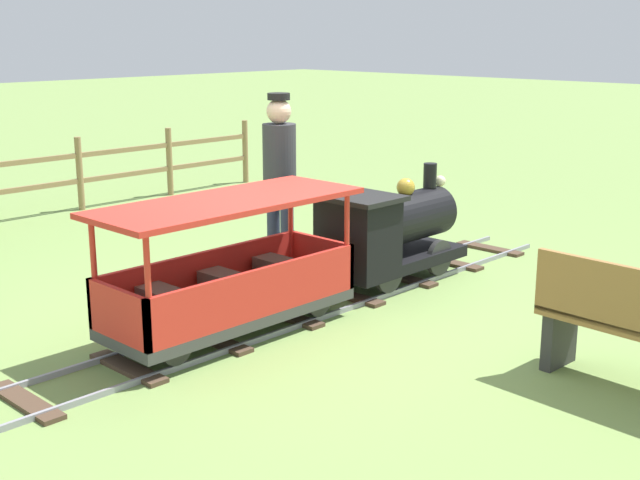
{
  "coord_description": "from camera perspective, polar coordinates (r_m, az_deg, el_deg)",
  "views": [
    {
      "loc": [
        4.44,
        -4.32,
        2.15
      ],
      "look_at": [
        0.0,
        0.28,
        0.55
      ],
      "focal_mm": 46.99,
      "sensor_mm": 36.0,
      "label": 1
    }
  ],
  "objects": [
    {
      "name": "locomotive",
      "position": [
        7.21,
        4.62,
        0.65
      ],
      "size": [
        0.67,
        1.45,
        0.96
      ],
      "color": "black",
      "rests_on": "ground_plane"
    },
    {
      "name": "conductor_person",
      "position": [
        7.54,
        -2.77,
        4.93
      ],
      "size": [
        0.3,
        0.3,
        1.62
      ],
      "color": "#282D47",
      "rests_on": "ground_plane"
    },
    {
      "name": "fence_section",
      "position": [
        10.37,
        -19.25,
        4.02
      ],
      "size": [
        0.08,
        6.78,
        0.9
      ],
      "color": "#93754C",
      "rests_on": "ground_plane"
    },
    {
      "name": "passenger_car",
      "position": [
        6.02,
        -6.14,
        -2.71
      ],
      "size": [
        0.77,
        2.0,
        0.97
      ],
      "color": "#3F3F3F",
      "rests_on": "ground_plane"
    },
    {
      "name": "ground_plane",
      "position": [
        6.56,
        -1.7,
        -5.1
      ],
      "size": [
        60.0,
        60.0,
        0.0
      ],
      "primitive_type": "plane",
      "color": "#75934C"
    },
    {
      "name": "track",
      "position": [
        6.72,
        -0.15,
        -4.45
      ],
      "size": [
        0.71,
        5.7,
        0.04
      ],
      "color": "gray",
      "rests_on": "ground_plane"
    }
  ]
}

